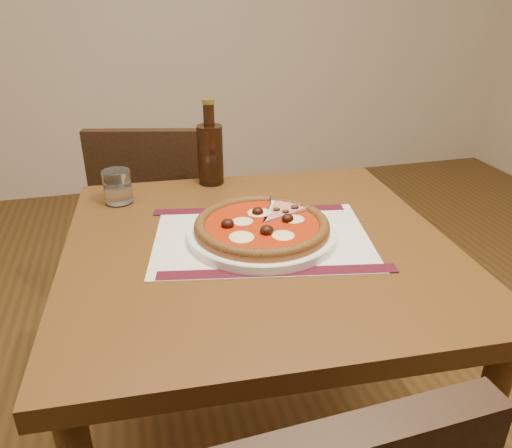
{
  "coord_description": "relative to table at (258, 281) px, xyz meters",
  "views": [
    {
      "loc": [
        -0.14,
        -0.23,
        1.24
      ],
      "look_at": [
        0.11,
        0.69,
        0.78
      ],
      "focal_mm": 35.0,
      "sensor_mm": 36.0,
      "label": 1
    }
  ],
  "objects": [
    {
      "name": "table",
      "position": [
        0.0,
        0.0,
        0.0
      ],
      "size": [
        0.84,
        0.84,
        0.75
      ],
      "rotation": [
        0.0,
        0.0,
        -0.06
      ],
      "color": "brown",
      "rests_on": "ground"
    },
    {
      "name": "chair_far",
      "position": [
        -0.16,
        0.7,
        -0.17
      ],
      "size": [
        0.48,
        0.48,
        0.84
      ],
      "rotation": [
        0.0,
        0.0,
        2.9
      ],
      "color": "black",
      "rests_on": "ground"
    },
    {
      "name": "placemat",
      "position": [
        0.01,
        0.01,
        0.1
      ],
      "size": [
        0.51,
        0.4,
        0.0
      ],
      "primitive_type": "cube",
      "rotation": [
        0.0,
        0.0,
        -0.19
      ],
      "color": "silver",
      "rests_on": "table"
    },
    {
      "name": "plate",
      "position": [
        0.01,
        0.01,
        0.11
      ],
      "size": [
        0.32,
        0.32,
        0.02
      ],
      "primitive_type": "cylinder",
      "color": "white",
      "rests_on": "placemat"
    },
    {
      "name": "pizza",
      "position": [
        0.01,
        0.01,
        0.13
      ],
      "size": [
        0.29,
        0.29,
        0.04
      ],
      "color": "brown",
      "rests_on": "plate"
    },
    {
      "name": "ham_slice",
      "position": [
        0.08,
        0.08,
        0.13
      ],
      "size": [
        0.13,
        0.12,
        0.02
      ],
      "rotation": [
        0.0,
        0.0,
        0.73
      ],
      "color": "brown",
      "rests_on": "plate"
    },
    {
      "name": "water_glass",
      "position": [
        -0.28,
        0.29,
        0.14
      ],
      "size": [
        0.09,
        0.09,
        0.08
      ],
      "primitive_type": "cylinder",
      "rotation": [
        0.0,
        0.0,
        -0.38
      ],
      "color": "white",
      "rests_on": "table"
    },
    {
      "name": "bottle",
      "position": [
        -0.04,
        0.36,
        0.19
      ],
      "size": [
        0.07,
        0.07,
        0.23
      ],
      "color": "black",
      "rests_on": "table"
    }
  ]
}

